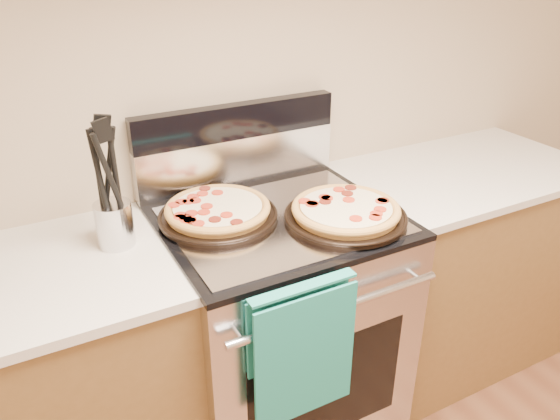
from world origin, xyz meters
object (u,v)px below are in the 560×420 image
pepperoni_pizza_front (346,212)px  pepperoni_pizza_back (218,211)px  range_body (278,330)px  utensil_crock (115,224)px

pepperoni_pizza_front → pepperoni_pizza_back: bearing=150.9°
pepperoni_pizza_back → pepperoni_pizza_front: (0.36, -0.20, 0.00)m
range_body → utensil_crock: bearing=170.2°
pepperoni_pizza_back → utensil_crock: bearing=177.0°
pepperoni_pizza_back → pepperoni_pizza_front: bearing=-29.1°
range_body → pepperoni_pizza_back: pepperoni_pizza_back is taller
pepperoni_pizza_back → pepperoni_pizza_front: size_ratio=0.97×
pepperoni_pizza_front → utensil_crock: utensil_crock is taller
range_body → pepperoni_pizza_front: (0.18, -0.13, 0.50)m
range_body → pepperoni_pizza_back: (-0.18, 0.07, 0.50)m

